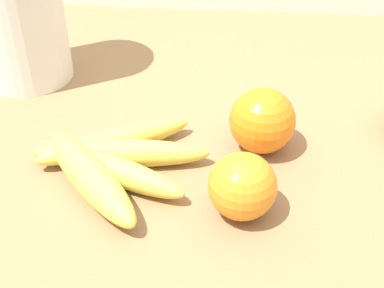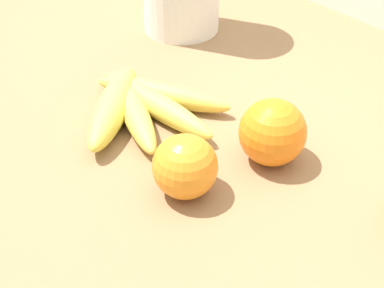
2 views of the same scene
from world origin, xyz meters
TOP-DOWN VIEW (x-y plane):
  - banana_bunch at (-0.12, -0.09)m, footprint 0.22×0.22m
  - orange_center at (0.04, -0.14)m, footprint 0.07×0.07m
  - orange_back_right at (0.07, -0.02)m, footprint 0.08×0.08m

SIDE VIEW (x-z plane):
  - banana_bunch at x=-0.12m, z-range 0.88..0.92m
  - orange_center at x=0.04m, z-range 0.88..0.95m
  - orange_back_right at x=0.07m, z-range 0.88..0.96m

